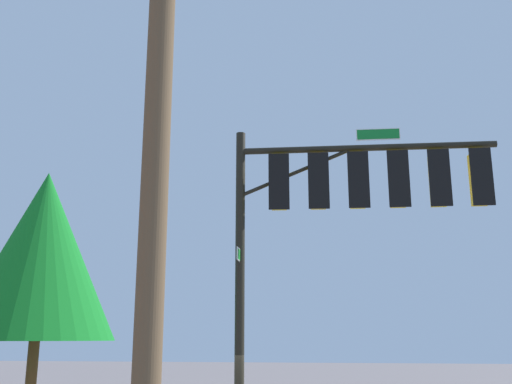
% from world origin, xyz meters
% --- Properties ---
extents(signal_pole_assembly, '(5.61, 1.06, 7.24)m').
position_xyz_m(signal_pole_assembly, '(2.32, 0.15, 5.60)').
color(signal_pole_assembly, black).
rests_on(signal_pole_assembly, ground_plane).
extents(utility_pole, '(1.73, 0.74, 8.20)m').
position_xyz_m(utility_pole, '(0.03, -5.87, 4.20)').
color(utility_pole, brown).
rests_on(utility_pole, ground_plane).
extents(tree_mid, '(3.71, 3.71, 6.90)m').
position_xyz_m(tree_mid, '(-5.14, 1.27, 4.83)').
color(tree_mid, '#53361A').
rests_on(tree_mid, ground_plane).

